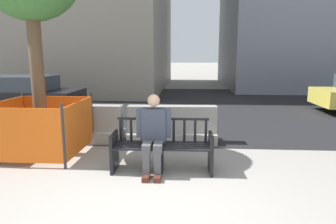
% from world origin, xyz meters
% --- Properties ---
extents(ground_plane, '(200.00, 200.00, 0.00)m').
position_xyz_m(ground_plane, '(0.00, 0.00, 0.00)').
color(ground_plane, gray).
extents(street_asphalt, '(120.00, 12.00, 0.01)m').
position_xyz_m(street_asphalt, '(0.00, 8.70, 0.00)').
color(street_asphalt, black).
rests_on(street_asphalt, ground).
extents(street_bench, '(1.70, 0.56, 0.88)m').
position_xyz_m(street_bench, '(0.04, 1.39, 0.40)').
color(street_bench, black).
rests_on(street_bench, ground).
extents(seated_person, '(0.58, 0.73, 1.31)m').
position_xyz_m(seated_person, '(-0.10, 1.33, 0.69)').
color(seated_person, '#383D4C').
rests_on(seated_person, ground).
extents(jersey_barrier_centre, '(2.02, 0.75, 0.84)m').
position_xyz_m(jersey_barrier_centre, '(0.11, 3.14, 0.34)').
color(jersey_barrier_centre, gray).
rests_on(jersey_barrier_centre, ground).
extents(jersey_barrier_left, '(2.00, 0.69, 0.84)m').
position_xyz_m(jersey_barrier_left, '(-2.03, 3.11, 0.34)').
color(jersey_barrier_left, gray).
rests_on(jersey_barrier_left, ground).
extents(construction_fence, '(1.60, 1.60, 1.16)m').
position_xyz_m(construction_fence, '(-2.44, 2.13, 0.58)').
color(construction_fence, '#2D2D33').
rests_on(construction_fence, ground).
extents(car_sedan_mid, '(4.56, 1.99, 1.30)m').
position_xyz_m(car_sedan_mid, '(-5.45, 6.25, 0.67)').
color(car_sedan_mid, black).
rests_on(car_sedan_mid, ground).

